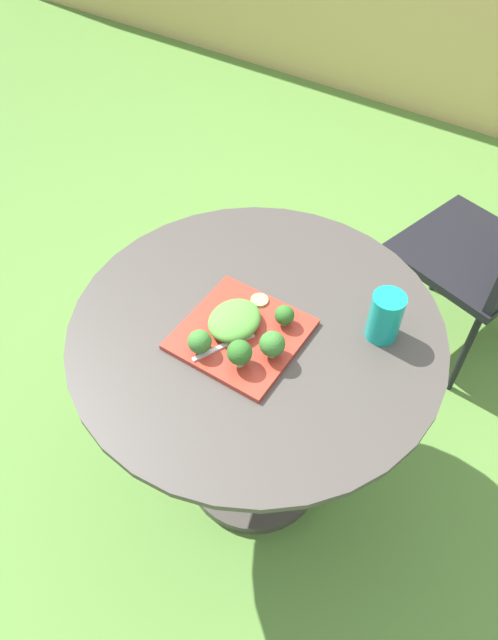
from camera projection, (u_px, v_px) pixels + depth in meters
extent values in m
plane|color=#568438|center=(254.00, 469.00, 1.93)|extent=(12.00, 12.00, 0.00)
cylinder|color=#423D38|center=(257.00, 329.00, 1.38)|extent=(0.90, 0.90, 0.02)
cylinder|color=#423D38|center=(255.00, 407.00, 1.64)|extent=(0.06, 0.06, 0.68)
cylinder|color=#423D38|center=(254.00, 466.00, 1.91)|extent=(0.44, 0.44, 0.04)
cube|color=black|center=(471.00, 254.00, 1.98)|extent=(0.55, 0.55, 0.03)
cylinder|color=black|center=(445.00, 251.00, 2.31)|extent=(0.02, 0.02, 0.43)
cylinder|color=black|center=(385.00, 293.00, 2.16)|extent=(0.02, 0.02, 0.43)
cylinder|color=black|center=(465.00, 351.00, 1.98)|extent=(0.02, 0.02, 0.43)
cube|color=#AD3323|center=(241.00, 334.00, 1.35)|extent=(0.27, 0.27, 0.01)
cylinder|color=#149989|center=(385.00, 316.00, 1.31)|extent=(0.08, 0.08, 0.13)
cylinder|color=#118275|center=(384.00, 322.00, 1.32)|extent=(0.07, 0.07, 0.09)
cube|color=silver|center=(214.00, 350.00, 1.30)|extent=(0.06, 0.10, 0.00)
cube|color=silver|center=(243.00, 336.00, 1.33)|extent=(0.04, 0.05, 0.00)
ellipsoid|color=#519338|center=(234.00, 320.00, 1.34)|extent=(0.12, 0.14, 0.04)
cylinder|color=#99B770|center=(284.00, 322.00, 1.35)|extent=(0.02, 0.02, 0.01)
sphere|color=#2D6623|center=(284.00, 315.00, 1.33)|extent=(0.05, 0.05, 0.05)
cylinder|color=#99B770|center=(240.00, 362.00, 1.27)|extent=(0.02, 0.02, 0.02)
sphere|color=#2D6623|center=(240.00, 352.00, 1.25)|extent=(0.06, 0.06, 0.06)
cylinder|color=#99B770|center=(272.00, 353.00, 1.29)|extent=(0.02, 0.02, 0.01)
sphere|color=#38752D|center=(272.00, 344.00, 1.27)|extent=(0.06, 0.06, 0.06)
cylinder|color=#99B770|center=(200.00, 349.00, 1.30)|extent=(0.02, 0.02, 0.01)
sphere|color=#38752D|center=(200.00, 342.00, 1.28)|extent=(0.05, 0.05, 0.05)
cylinder|color=#8EB766|center=(259.00, 300.00, 1.40)|extent=(0.04, 0.04, 0.01)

